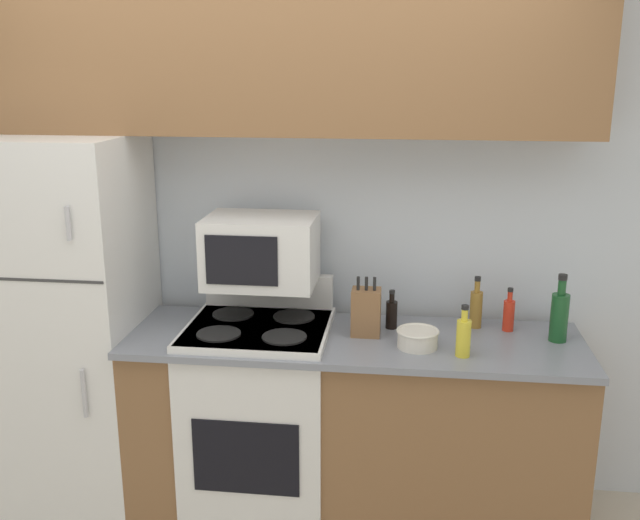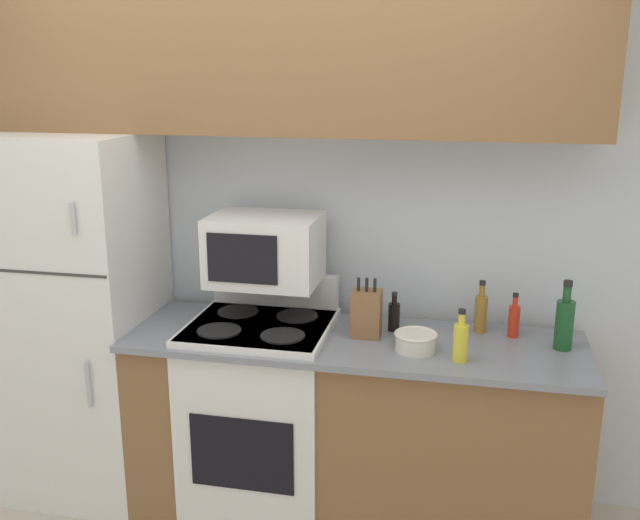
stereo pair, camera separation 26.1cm
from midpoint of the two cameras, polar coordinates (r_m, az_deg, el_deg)
name	(u,v)px [view 2 (the right image)]	position (r m, az deg, el deg)	size (l,w,h in m)	color
wall_back	(294,233)	(3.47, 0.07, 2.17)	(8.00, 0.05, 2.55)	silver
lower_cabinets	(353,429)	(3.36, 4.98, -13.40)	(2.00, 0.63, 0.91)	brown
refrigerator	(77,317)	(3.61, -16.95, -4.45)	(0.74, 0.66, 1.77)	white
upper_cabinets	(281,49)	(3.19, -0.70, 16.54)	(2.74, 0.34, 0.72)	brown
stove	(262,415)	(3.40, -2.45, -12.33)	(0.64, 0.61, 1.10)	white
microwave	(265,249)	(3.22, -2.12, 0.84)	(0.49, 0.37, 0.31)	white
knife_block	(367,313)	(3.14, 6.14, -4.29)	(0.13, 0.11, 0.27)	brown
bowl	(416,341)	(3.04, 10.14, -6.44)	(0.18, 0.18, 0.08)	silver
bottle_hot_sauce	(514,320)	(3.28, 17.49, -4.61)	(0.05, 0.05, 0.20)	red
bottle_cooking_spray	(461,341)	(2.95, 13.70, -6.35)	(0.06, 0.06, 0.22)	gold
bottle_vinegar	(481,312)	(3.29, 14.99, -4.08)	(0.06, 0.06, 0.24)	olive
bottle_wine_green	(564,322)	(3.20, 21.22, -4.71)	(0.08, 0.08, 0.30)	#194C23
bottle_soy_sauce	(394,315)	(3.24, 8.26, -4.44)	(0.05, 0.05, 0.18)	black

